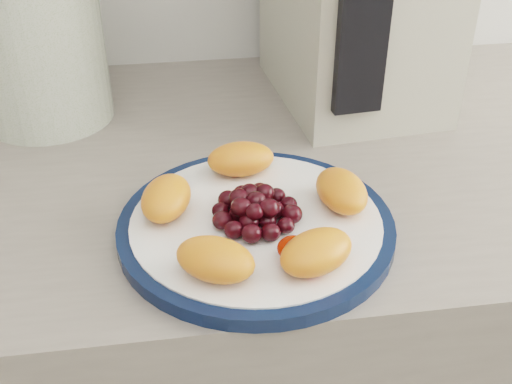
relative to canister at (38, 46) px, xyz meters
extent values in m
cylinder|color=#0C1B3B|center=(0.24, -0.30, -0.09)|extent=(0.28, 0.28, 0.01)
cylinder|color=white|center=(0.24, -0.30, -0.09)|extent=(0.25, 0.25, 0.02)
cylinder|color=#445E12|center=(0.00, 0.00, 0.00)|extent=(0.18, 0.18, 0.20)
cube|color=black|center=(0.38, -0.13, 0.08)|extent=(0.06, 0.03, 0.25)
ellipsoid|color=orange|center=(0.33, -0.28, -0.07)|extent=(0.06, 0.08, 0.04)
ellipsoid|color=orange|center=(0.23, -0.21, -0.07)|extent=(0.08, 0.05, 0.04)
ellipsoid|color=orange|center=(0.15, -0.27, -0.07)|extent=(0.07, 0.08, 0.04)
ellipsoid|color=orange|center=(0.19, -0.37, -0.07)|extent=(0.09, 0.08, 0.04)
ellipsoid|color=orange|center=(0.28, -0.38, -0.07)|extent=(0.09, 0.08, 0.04)
ellipsoid|color=black|center=(0.24, -0.30, -0.07)|extent=(0.02, 0.02, 0.02)
ellipsoid|color=black|center=(0.25, -0.30, -0.07)|extent=(0.02, 0.02, 0.02)
ellipsoid|color=black|center=(0.24, -0.28, -0.07)|extent=(0.02, 0.02, 0.02)
ellipsoid|color=black|center=(0.23, -0.28, -0.07)|extent=(0.02, 0.02, 0.02)
ellipsoid|color=black|center=(0.22, -0.30, -0.07)|extent=(0.02, 0.02, 0.02)
ellipsoid|color=black|center=(0.23, -0.31, -0.07)|extent=(0.02, 0.02, 0.02)
ellipsoid|color=black|center=(0.24, -0.31, -0.07)|extent=(0.02, 0.02, 0.02)
ellipsoid|color=black|center=(0.27, -0.29, -0.07)|extent=(0.02, 0.02, 0.02)
ellipsoid|color=black|center=(0.26, -0.27, -0.07)|extent=(0.02, 0.02, 0.02)
ellipsoid|color=black|center=(0.24, -0.26, -0.07)|extent=(0.02, 0.02, 0.02)
ellipsoid|color=black|center=(0.23, -0.26, -0.07)|extent=(0.02, 0.02, 0.02)
ellipsoid|color=black|center=(0.21, -0.27, -0.07)|extent=(0.02, 0.02, 0.02)
ellipsoid|color=black|center=(0.20, -0.29, -0.07)|extent=(0.02, 0.02, 0.02)
ellipsoid|color=black|center=(0.20, -0.31, -0.07)|extent=(0.02, 0.02, 0.02)
ellipsoid|color=black|center=(0.21, -0.32, -0.07)|extent=(0.02, 0.02, 0.02)
ellipsoid|color=black|center=(0.23, -0.33, -0.07)|extent=(0.02, 0.02, 0.02)
ellipsoid|color=black|center=(0.24, -0.33, -0.07)|extent=(0.02, 0.02, 0.02)
ellipsoid|color=black|center=(0.26, -0.32, -0.07)|extent=(0.02, 0.02, 0.02)
ellipsoid|color=black|center=(0.27, -0.31, -0.07)|extent=(0.02, 0.02, 0.02)
ellipsoid|color=black|center=(0.24, -0.30, -0.06)|extent=(0.02, 0.02, 0.02)
ellipsoid|color=black|center=(0.25, -0.28, -0.06)|extent=(0.02, 0.02, 0.02)
ellipsoid|color=black|center=(0.23, -0.28, -0.06)|extent=(0.02, 0.02, 0.02)
ellipsoid|color=black|center=(0.22, -0.29, -0.06)|extent=(0.02, 0.02, 0.02)
ellipsoid|color=black|center=(0.22, -0.30, -0.06)|extent=(0.02, 0.02, 0.02)
ellipsoid|color=black|center=(0.23, -0.31, -0.06)|extent=(0.02, 0.02, 0.02)
ellipsoid|color=black|center=(0.25, -0.31, -0.06)|extent=(0.02, 0.02, 0.02)
ellipsoid|color=#C41500|center=(0.26, -0.36, -0.07)|extent=(0.03, 0.03, 0.02)
ellipsoid|color=#C41500|center=(0.29, -0.36, -0.07)|extent=(0.04, 0.03, 0.02)
ellipsoid|color=#C41500|center=(0.27, -0.39, -0.07)|extent=(0.04, 0.04, 0.02)
camera|label=1|loc=(0.16, -0.81, 0.29)|focal=45.00mm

